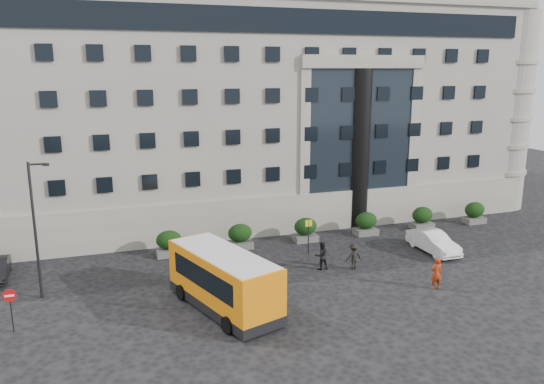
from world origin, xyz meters
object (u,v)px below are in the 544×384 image
(hedge_e, at_px, (422,218))
(hedge_c, at_px, (306,229))
(street_lamp, at_px, (36,225))
(hedge_a, at_px, (169,243))
(minibus, at_px, (224,278))
(pedestrian_b, at_px, (322,256))
(hedge_b, at_px, (240,236))
(hedge_f, at_px, (474,212))
(pedestrian_a, at_px, (436,273))
(no_entry_sign, at_px, (10,302))
(hedge_d, at_px, (366,223))
(pedestrian_c, at_px, (354,256))
(white_taxi, at_px, (433,242))
(bus_stop_sign, at_px, (309,231))

(hedge_e, bearing_deg, hedge_c, 180.00)
(hedge_c, bearing_deg, street_lamp, -165.33)
(hedge_a, xyz_separation_m, minibus, (1.72, -9.58, 0.87))
(pedestrian_b, bearing_deg, hedge_b, -53.55)
(hedge_c, distance_m, street_lamp, 19.27)
(hedge_f, bearing_deg, pedestrian_a, -136.56)
(hedge_e, distance_m, hedge_f, 5.20)
(hedge_c, relative_size, no_entry_sign, 0.79)
(minibus, bearing_deg, hedge_f, 2.96)
(hedge_c, relative_size, hedge_e, 1.00)
(hedge_d, bearing_deg, pedestrian_c, -124.16)
(hedge_d, relative_size, white_taxi, 0.40)
(street_lamp, relative_size, white_taxi, 1.73)
(hedge_b, height_order, pedestrian_a, pedestrian_a)
(hedge_d, relative_size, street_lamp, 0.23)
(bus_stop_sign, relative_size, no_entry_sign, 1.09)
(bus_stop_sign, height_order, pedestrian_b, bus_stop_sign)
(white_taxi, relative_size, pedestrian_b, 2.45)
(hedge_e, distance_m, white_taxi, 5.83)
(bus_stop_sign, height_order, white_taxi, bus_stop_sign)
(pedestrian_b, bearing_deg, pedestrian_c, 165.24)
(hedge_d, height_order, pedestrian_c, hedge_d)
(bus_stop_sign, distance_m, pedestrian_c, 4.09)
(pedestrian_b, bearing_deg, hedge_f, -159.26)
(hedge_c, relative_size, white_taxi, 0.40)
(hedge_f, relative_size, street_lamp, 0.23)
(street_lamp, bearing_deg, hedge_e, 9.48)
(hedge_d, xyz_separation_m, white_taxi, (2.64, -5.23, -0.17))
(hedge_f, bearing_deg, hedge_a, 180.00)
(pedestrian_a, bearing_deg, hedge_a, -30.21)
(street_lamp, bearing_deg, pedestrian_c, -4.75)
(no_entry_sign, bearing_deg, minibus, -3.94)
(bus_stop_sign, distance_m, minibus, 10.32)
(hedge_c, distance_m, hedge_f, 15.60)
(hedge_e, xyz_separation_m, pedestrian_a, (-6.32, -10.91, 0.06))
(hedge_d, distance_m, no_entry_sign, 26.15)
(pedestrian_a, bearing_deg, white_taxi, -116.73)
(no_entry_sign, bearing_deg, hedge_f, 14.17)
(hedge_b, height_order, pedestrian_b, pedestrian_b)
(hedge_a, relative_size, hedge_e, 1.00)
(hedge_e, bearing_deg, minibus, -153.34)
(hedge_d, height_order, pedestrian_a, pedestrian_a)
(hedge_b, relative_size, hedge_d, 1.00)
(hedge_c, bearing_deg, pedestrian_b, -101.59)
(white_taxi, bearing_deg, hedge_b, 155.86)
(hedge_e, relative_size, bus_stop_sign, 0.73)
(hedge_e, bearing_deg, hedge_d, 180.00)
(hedge_f, xyz_separation_m, pedestrian_b, (-16.79, -5.79, 0.01))
(hedge_a, xyz_separation_m, hedge_f, (26.00, 0.00, 0.00))
(hedge_a, bearing_deg, hedge_b, 0.00)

